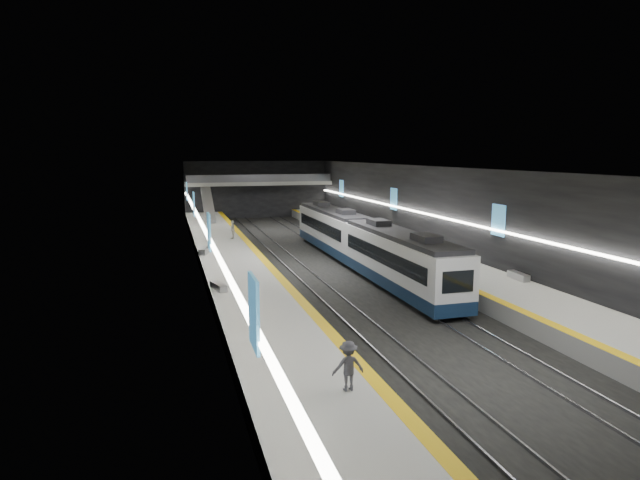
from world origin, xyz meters
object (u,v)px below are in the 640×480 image
object	(u,v)px
bench_right_near	(518,276)
bench_right_far	(443,250)
escalator	(208,205)
passenger_left_a	(233,230)
bench_left_near	(219,287)
bench_left_far	(204,251)
passenger_right_a	(393,239)
passenger_left_b	(348,366)
train	(360,241)

from	to	relation	value
bench_right_near	bench_right_far	distance (m)	9.95
escalator	passenger_left_a	size ratio (longest dim) A/B	4.53
bench_left_near	bench_left_far	distance (m)	12.24
passenger_right_a	passenger_left_b	bearing A→B (deg)	148.63
escalator	bench_left_near	world-z (taller)	escalator
bench_left_far	bench_right_far	xyz separation A→B (m)	(19.00, -4.93, -0.04)
bench_right_near	passenger_right_a	distance (m)	13.02
escalator	passenger_left_b	bearing A→B (deg)	-88.83
train	bench_left_far	xyz separation A→B (m)	(-12.00, 4.22, -0.95)
train	bench_right_far	xyz separation A→B (m)	(7.00, -0.72, -0.98)
train	passenger_left_b	world-z (taller)	train
bench_right_far	passenger_right_a	size ratio (longest dim) A/B	1.02
escalator	bench_left_near	size ratio (longest dim) A/B	4.69
bench_left_near	passenger_left_b	world-z (taller)	passenger_left_b
bench_left_far	passenger_left_a	world-z (taller)	passenger_left_a
train	escalator	xyz separation A→B (m)	(-10.00, 26.45, 0.70)
bench_left_far	passenger_left_b	xyz separation A→B (m)	(3.02, -27.37, 0.63)
bench_left_near	bench_right_near	bearing A→B (deg)	-23.65
escalator	bench_left_near	bearing A→B (deg)	-93.32
bench_right_near	passenger_left_a	distance (m)	26.99
escalator	bench_right_far	distance (m)	32.09
bench_right_far	passenger_right_a	xyz separation A→B (m)	(-3.38, 2.61, 0.64)
passenger_left_a	bench_left_far	bearing A→B (deg)	-13.00
escalator	passenger_right_a	distance (m)	28.10
passenger_left_a	train	bearing A→B (deg)	49.82
bench_left_near	bench_left_far	world-z (taller)	bench_left_far
train	passenger_left_a	size ratio (longest dim) A/B	17.02
bench_left_near	bench_left_far	bearing A→B (deg)	74.26
train	passenger_left_a	distance (m)	14.25
escalator	bench_left_near	xyz separation A→B (m)	(-2.00, -34.48, -1.69)
escalator	bench_right_near	world-z (taller)	escalator
bench_left_far	escalator	bearing A→B (deg)	101.43
passenger_right_a	passenger_left_b	xyz separation A→B (m)	(-12.61, -25.05, 0.03)
escalator	bench_right_near	distance (m)	40.86
passenger_left_a	passenger_left_b	xyz separation A→B (m)	(-0.12, -34.31, -0.00)
train	passenger_left_b	xyz separation A→B (m)	(-8.98, -23.16, -0.32)
escalator	passenger_right_a	bearing A→B (deg)	-60.98
train	bench_right_near	size ratio (longest dim) A/B	16.22
passenger_right_a	passenger_left_a	bearing A→B (deg)	48.79
passenger_left_a	passenger_left_b	size ratio (longest dim) A/B	1.00
bench_right_far	escalator	bearing A→B (deg)	112.54
bench_left_near	passenger_left_a	world-z (taller)	passenger_left_a
train	escalator	bearing A→B (deg)	110.71
bench_left_far	passenger_right_a	bearing A→B (deg)	8.10
bench_left_far	bench_right_near	bearing A→B (deg)	-21.51
train	bench_left_far	size ratio (longest dim) A/B	14.80
bench_left_far	passenger_right_a	world-z (taller)	passenger_right_a
bench_right_near	passenger_left_a	xyz separation A→B (m)	(-15.86, 21.82, 0.66)
bench_right_near	bench_right_far	xyz separation A→B (m)	(0.00, 9.95, -0.01)
bench_right_far	passenger_right_a	distance (m)	4.31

